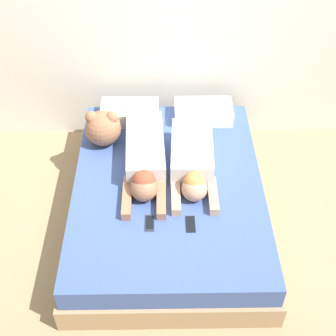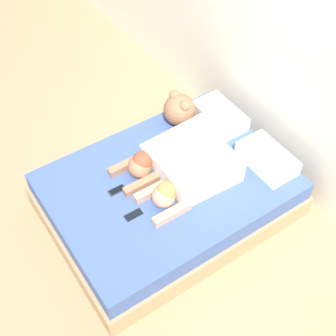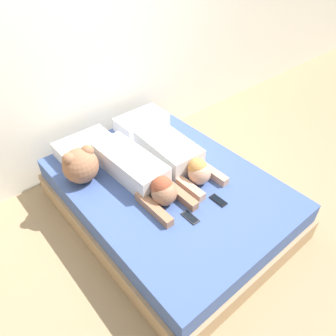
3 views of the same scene
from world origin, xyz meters
name	(u,v)px [view 3 (image 3 of 3)]	position (x,y,z in m)	size (l,w,h in m)	color
ground_plane	(168,213)	(0.00, 0.00, 0.00)	(12.00, 12.00, 0.00)	#9E8460
wall_back	(83,41)	(0.00, 1.19, 1.30)	(12.00, 0.06, 2.60)	silver
bed	(168,198)	(0.00, 0.00, 0.20)	(1.56, 2.09, 0.41)	tan
pillow_head_left	(85,146)	(-0.34, 0.83, 0.48)	(0.52, 0.31, 0.14)	white
pillow_head_right	(142,122)	(0.34, 0.83, 0.48)	(0.52, 0.31, 0.14)	white
person_left	(139,172)	(-0.18, 0.16, 0.51)	(0.34, 1.07, 0.24)	silver
person_right	(176,156)	(0.20, 0.12, 0.52)	(0.36, 0.92, 0.23)	silver
cell_phone_left	(190,217)	(-0.14, -0.43, 0.42)	(0.07, 0.15, 0.01)	#2D2D33
cell_phone_right	(218,200)	(0.16, -0.45, 0.42)	(0.07, 0.15, 0.01)	black
plush_toy	(80,165)	(-0.55, 0.50, 0.57)	(0.31, 0.31, 0.32)	#996647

